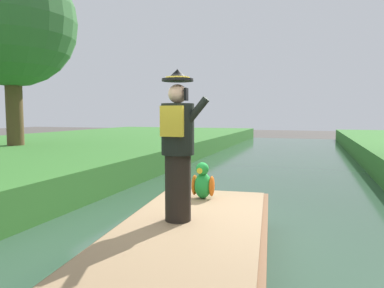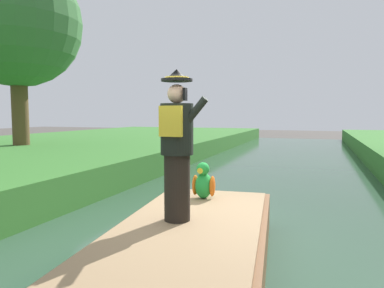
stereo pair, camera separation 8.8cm
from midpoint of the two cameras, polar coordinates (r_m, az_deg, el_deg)
ground_plane at (r=5.15m, az=2.92°, el=-18.23°), size 80.00×80.00×0.00m
canal_water at (r=5.13m, az=2.93°, el=-17.72°), size 6.21×48.00×0.10m
boat at (r=4.37m, az=0.07°, el=-16.91°), size 2.25×4.37×0.61m
person_pirate at (r=4.26m, az=-1.85°, el=-0.32°), size 0.61×0.42×1.85m
parrot_plush at (r=5.49m, az=2.36°, el=-6.33°), size 0.36×0.35×0.57m
tree_tall at (r=15.13m, az=-26.50°, el=17.17°), size 4.73×4.73×6.91m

